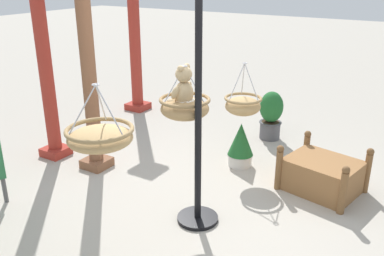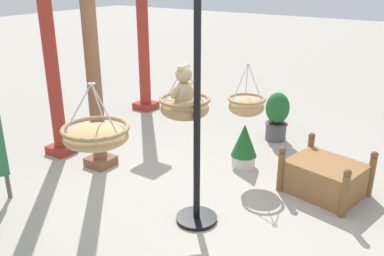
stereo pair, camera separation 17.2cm
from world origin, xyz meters
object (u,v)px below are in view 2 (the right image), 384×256
at_px(wooden_planter_box, 325,176).
at_px(hanging_basket_left_high, 96,135).
at_px(hanging_basket_with_teddy, 185,107).
at_px(teddy_bear, 183,88).
at_px(hanging_basket_right_low, 246,105).
at_px(greenhouse_pillar_right, 92,61).
at_px(display_pole_central, 197,148).
at_px(greenhouse_pillar_far_back, 143,38).
at_px(potted_plant_bushy_green, 277,116).
at_px(potted_plant_fern_front, 244,146).
at_px(greenhouse_pillar_left, 50,54).

bearing_deg(wooden_planter_box, hanging_basket_left_high, 151.57).
height_order(hanging_basket_with_teddy, teddy_bear, teddy_bear).
bearing_deg(hanging_basket_right_low, greenhouse_pillar_right, 121.20).
height_order(display_pole_central, wooden_planter_box, display_pole_central).
xyz_separation_m(greenhouse_pillar_far_back, wooden_planter_box, (-1.33, -3.86, -1.13)).
distance_m(display_pole_central, greenhouse_pillar_far_back, 3.98).
xyz_separation_m(hanging_basket_left_high, hanging_basket_right_low, (2.42, -0.16, -0.36)).
height_order(display_pole_central, teddy_bear, display_pole_central).
bearing_deg(potted_plant_bushy_green, greenhouse_pillar_right, 143.61).
height_order(hanging_basket_with_teddy, hanging_basket_right_low, hanging_basket_with_teddy).
bearing_deg(teddy_bear, hanging_basket_right_low, -5.02).
bearing_deg(wooden_planter_box, display_pole_central, 144.66).
bearing_deg(hanging_basket_with_teddy, greenhouse_pillar_far_back, 46.66).
distance_m(display_pole_central, teddy_bear, 0.62).
bearing_deg(display_pole_central, teddy_bear, 61.13).
bearing_deg(greenhouse_pillar_right, wooden_planter_box, -71.22).
bearing_deg(potted_plant_fern_front, display_pole_central, -172.58).
xyz_separation_m(hanging_basket_with_teddy, wooden_planter_box, (1.19, -1.20, -0.97)).
xyz_separation_m(hanging_basket_right_low, wooden_planter_box, (-0.06, -1.11, -0.67)).
bearing_deg(greenhouse_pillar_right, display_pole_central, -102.13).
relative_size(hanging_basket_right_low, greenhouse_pillar_far_back, 0.24).
height_order(hanging_basket_right_low, potted_plant_bushy_green, hanging_basket_right_low).
relative_size(greenhouse_pillar_right, potted_plant_fern_front, 4.90).
xyz_separation_m(teddy_bear, wooden_planter_box, (1.19, -1.22, -1.16)).
xyz_separation_m(greenhouse_pillar_right, potted_plant_fern_front, (1.06, -1.64, -1.14)).
distance_m(hanging_basket_left_high, wooden_planter_box, 2.87).
height_order(teddy_bear, greenhouse_pillar_left, greenhouse_pillar_left).
height_order(hanging_basket_with_teddy, greenhouse_pillar_left, greenhouse_pillar_left).
bearing_deg(greenhouse_pillar_far_back, teddy_bear, -133.58).
distance_m(hanging_basket_right_low, greenhouse_pillar_far_back, 3.06).
bearing_deg(teddy_bear, greenhouse_pillar_right, 81.13).
height_order(hanging_basket_left_high, wooden_planter_box, hanging_basket_left_high).
distance_m(hanging_basket_right_low, greenhouse_pillar_right, 2.02).
xyz_separation_m(greenhouse_pillar_left, wooden_planter_box, (0.97, -3.55, -1.23)).
xyz_separation_m(hanging_basket_left_high, greenhouse_pillar_far_back, (3.68, 2.59, 0.10)).
distance_m(hanging_basket_with_teddy, greenhouse_pillar_right, 1.62).
bearing_deg(hanging_basket_left_high, greenhouse_pillar_left, 58.61).
distance_m(display_pole_central, greenhouse_pillar_left, 2.70).
bearing_deg(hanging_basket_with_teddy, hanging_basket_left_high, 176.24).
distance_m(greenhouse_pillar_left, potted_plant_fern_front, 2.88).
height_order(greenhouse_pillar_right, greenhouse_pillar_far_back, greenhouse_pillar_right).
relative_size(greenhouse_pillar_right, greenhouse_pillar_far_back, 1.07).
bearing_deg(display_pole_central, potted_plant_bushy_green, 4.60).
height_order(display_pole_central, hanging_basket_with_teddy, display_pole_central).
bearing_deg(greenhouse_pillar_right, hanging_basket_right_low, -58.80).
height_order(greenhouse_pillar_left, wooden_planter_box, greenhouse_pillar_left).
relative_size(hanging_basket_right_low, greenhouse_pillar_right, 0.23).
distance_m(teddy_bear, hanging_basket_right_low, 1.35).
xyz_separation_m(teddy_bear, hanging_basket_right_low, (1.25, -0.11, -0.50)).
height_order(hanging_basket_right_low, greenhouse_pillar_far_back, greenhouse_pillar_far_back).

